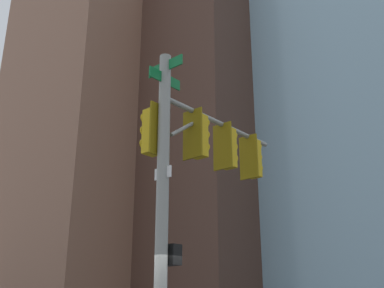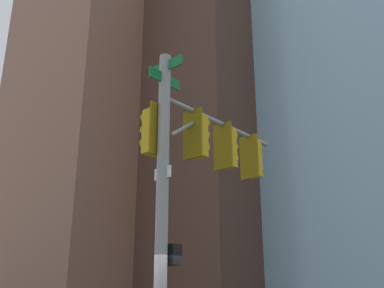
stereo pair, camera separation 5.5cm
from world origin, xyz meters
name	(u,v)px [view 2 (the right image)]	position (x,y,z in m)	size (l,w,h in m)	color
signal_pole_assembly	(194,165)	(-1.30, 0.35, 4.54)	(4.46, 1.14, 6.82)	gray
building_brick_nearside	(130,121)	(-27.00, -33.15, 22.85)	(24.78, 16.94, 45.71)	#845B47
building_brick_midblock	(220,166)	(-33.02, -24.53, 16.76)	(23.82, 19.00, 33.51)	#4C3328
building_glass_tower	(376,21)	(-42.43, -8.37, 33.12)	(31.42, 27.18, 66.24)	#8CB2C6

